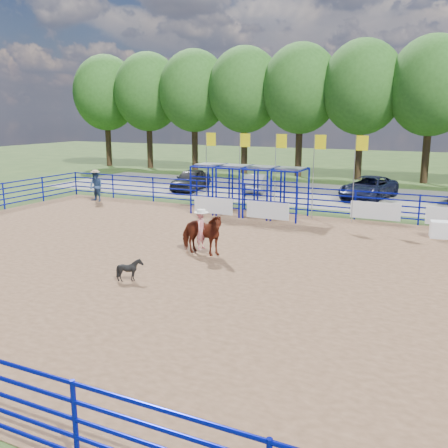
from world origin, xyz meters
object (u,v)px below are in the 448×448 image
(car_a, at_px, (191,180))
(car_c, at_px, (369,188))
(horse_and_rider, at_px, (201,231))
(calf, at_px, (130,270))
(announcer_table, at_px, (447,230))
(spectator_cowboy, at_px, (96,186))
(car_b, at_px, (257,183))

(car_a, bearing_deg, car_c, 1.00)
(horse_and_rider, distance_m, calf, 3.74)
(announcer_table, bearing_deg, car_a, 156.32)
(announcer_table, relative_size, spectator_cowboy, 0.72)
(announcer_table, bearing_deg, car_b, 145.25)
(horse_and_rider, xyz_separation_m, car_c, (3.36, 15.65, -0.21))
(calf, xyz_separation_m, car_a, (-7.83, 17.72, 0.34))
(horse_and_rider, xyz_separation_m, car_a, (-8.42, 14.06, -0.19))
(calf, distance_m, car_c, 19.71)
(car_c, bearing_deg, car_a, -160.56)
(spectator_cowboy, distance_m, car_b, 10.61)
(calf, distance_m, car_a, 19.38)
(car_a, xyz_separation_m, car_c, (11.79, 1.58, -0.02))
(announcer_table, height_order, spectator_cowboy, spectator_cowboy)
(calf, bearing_deg, car_b, 21.45)
(car_a, xyz_separation_m, car_b, (4.47, 1.14, -0.10))
(horse_and_rider, bearing_deg, car_b, 104.58)
(calf, bearing_deg, horse_and_rider, 2.15)
(spectator_cowboy, relative_size, car_c, 0.37)
(announcer_table, height_order, car_a, car_a)
(calf, height_order, car_b, car_b)
(horse_and_rider, bearing_deg, car_a, 120.92)
(calf, distance_m, car_b, 19.16)
(spectator_cowboy, bearing_deg, car_b, 46.85)
(spectator_cowboy, bearing_deg, horse_and_rider, -33.68)
(horse_and_rider, relative_size, car_a, 0.58)
(announcer_table, height_order, car_b, car_b)
(announcer_table, relative_size, calf, 1.80)
(calf, height_order, car_a, car_a)
(announcer_table, xyz_separation_m, calf, (-8.79, -10.44, 0.01))
(calf, height_order, spectator_cowboy, spectator_cowboy)
(car_a, bearing_deg, car_b, 7.67)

